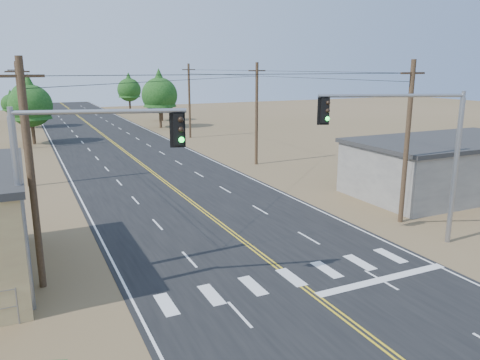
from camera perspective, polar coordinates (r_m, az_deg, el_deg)
road at (r=41.69m, az=-9.67°, el=0.19°), size 15.00×200.00×0.02m
building_right at (r=39.66m, az=24.04°, el=1.45°), size 15.00×8.00×4.00m
utility_pole_left_near at (r=21.61m, az=-24.09°, el=0.56°), size 1.80×0.30×10.00m
utility_pole_left_mid at (r=41.38m, az=-24.95°, el=6.21°), size 1.80×0.30×10.00m
utility_pole_left_far at (r=61.31m, az=-25.26°, el=8.19°), size 1.80×0.30×10.00m
utility_pole_right_near at (r=30.29m, az=19.68°, el=4.40°), size 1.80×0.30×10.00m
utility_pole_right_mid at (r=46.51m, az=2.04°, el=8.14°), size 1.80×0.30×10.00m
utility_pole_right_far at (r=64.88m, az=-6.19°, el=9.62°), size 1.80×0.30×10.00m
signal_mast_left at (r=19.12m, az=-20.11°, el=0.50°), size 6.33×2.13×8.14m
signal_mast_right at (r=26.53m, az=20.75°, el=4.41°), size 7.31×3.04×8.35m
tree_left_near at (r=64.64m, az=-24.22°, el=8.74°), size 5.28×5.28×8.79m
tree_left_mid at (r=82.59m, az=-24.56°, el=9.35°), size 5.04×5.04×8.40m
tree_left_far at (r=93.48m, az=-26.13°, el=8.55°), size 3.45×3.45×5.74m
tree_right_near at (r=76.43m, az=-9.80°, el=10.57°), size 5.63×5.63×9.39m
tree_right_mid at (r=86.67m, az=-9.58°, el=9.87°), size 4.08×4.08×6.81m
tree_right_far at (r=107.23m, az=-13.38°, el=10.92°), size 5.08×5.08×8.46m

